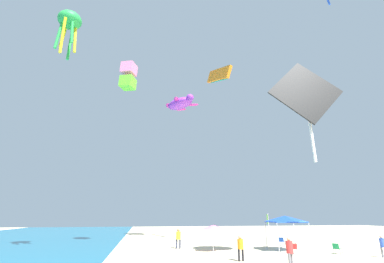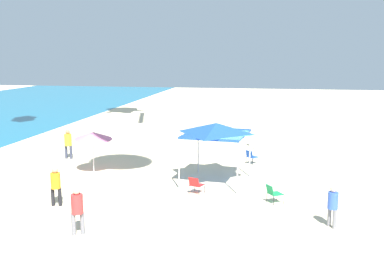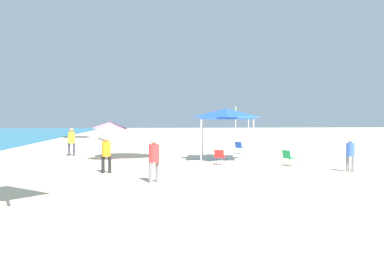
% 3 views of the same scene
% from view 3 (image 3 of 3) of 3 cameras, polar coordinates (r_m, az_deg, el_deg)
% --- Properties ---
extents(ground, '(120.00, 120.00, 0.10)m').
position_cam_3_polar(ground, '(23.19, 6.65, -4.25)').
color(ground, beige).
extents(canopy_tent, '(3.52, 3.22, 2.97)m').
position_cam_3_polar(canopy_tent, '(23.22, 4.81, 2.46)').
color(canopy_tent, '#B7B7BC').
rests_on(canopy_tent, ground).
extents(beach_umbrella, '(1.99, 1.98, 2.33)m').
position_cam_3_polar(beach_umbrella, '(23.67, -11.32, 0.89)').
color(beach_umbrella, silver).
rests_on(beach_umbrella, ground).
extents(folding_chair_near_cooler, '(0.81, 0.80, 0.82)m').
position_cam_3_polar(folding_chair_near_cooler, '(27.48, 6.68, -2.13)').
color(folding_chair_near_cooler, black).
rests_on(folding_chair_near_cooler, ground).
extents(folding_chair_left_of_tent, '(0.76, 0.70, 0.82)m').
position_cam_3_polar(folding_chair_left_of_tent, '(21.18, 3.90, -3.43)').
color(folding_chair_left_of_tent, black).
rests_on(folding_chair_left_of_tent, ground).
extents(folding_chair_facing_ocean, '(0.77, 0.80, 0.82)m').
position_cam_3_polar(folding_chair_facing_ocean, '(21.33, 13.37, -3.45)').
color(folding_chair_facing_ocean, black).
rests_on(folding_chair_facing_ocean, ground).
extents(banner_flag, '(0.36, 0.06, 3.24)m').
position_cam_3_polar(banner_flag, '(30.90, 6.12, 1.10)').
color(banner_flag, silver).
rests_on(banner_flag, ground).
extents(person_beachcomber, '(0.42, 0.48, 1.78)m').
position_cam_3_polar(person_beachcomber, '(26.96, -16.50, -1.08)').
color(person_beachcomber, '#33384C').
rests_on(person_beachcomber, ground).
extents(person_far_stroller, '(0.37, 0.37, 1.57)m').
position_cam_3_polar(person_far_stroller, '(19.89, 21.27, -2.66)').
color(person_far_stroller, slate).
rests_on(person_far_stroller, ground).
extents(person_watching_sky, '(0.39, 0.44, 1.66)m').
position_cam_3_polar(person_watching_sky, '(18.53, -11.90, -2.74)').
color(person_watching_sky, black).
rests_on(person_watching_sky, ground).
extents(person_by_tent, '(0.41, 0.41, 1.73)m').
position_cam_3_polar(person_by_tent, '(15.70, -5.33, -3.46)').
color(person_by_tent, slate).
rests_on(person_by_tent, ground).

